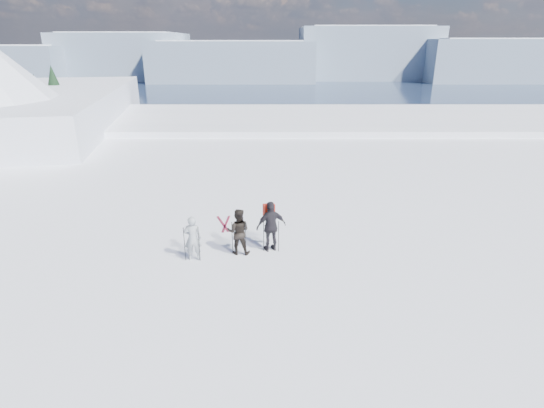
# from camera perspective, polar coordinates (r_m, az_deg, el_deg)

# --- Properties ---
(lake_basin) EXTENTS (820.00, 820.00, 71.62)m
(lake_basin) POSITION_cam_1_polar(r_m,az_deg,el_deg) (43.55, 1.89, 2.65)
(lake_basin) COLOR white
(lake_basin) RESTS_ON ground
(far_mountain_range) EXTENTS (770.00, 110.00, 53.00)m
(far_mountain_range) POSITION_cam_1_polar(r_m,az_deg,el_deg) (467.37, 3.98, 19.12)
(far_mountain_range) COLOR slate
(far_mountain_range) RESTS_ON ground
(near_ridge) EXTENTS (31.37, 35.68, 25.62)m
(near_ridge) POSITION_cam_1_polar(r_m,az_deg,el_deg) (48.95, -31.04, 5.38)
(near_ridge) COLOR white
(near_ridge) RESTS_ON ground
(skier_grey) EXTENTS (0.62, 0.43, 1.63)m
(skier_grey) POSITION_cam_1_polar(r_m,az_deg,el_deg) (14.91, -10.62, -4.56)
(skier_grey) COLOR #8E959B
(skier_grey) RESTS_ON ground
(skier_dark) EXTENTS (0.87, 0.70, 1.70)m
(skier_dark) POSITION_cam_1_polar(r_m,az_deg,el_deg) (15.13, -4.54, -3.71)
(skier_dark) COLOR black
(skier_dark) RESTS_ON ground
(skier_pack) EXTENTS (1.20, 0.80, 1.89)m
(skier_pack) POSITION_cam_1_polar(r_m,az_deg,el_deg) (15.26, -0.11, -3.02)
(skier_pack) COLOR black
(skier_pack) RESTS_ON ground
(backpack) EXTENTS (0.46, 0.35, 0.52)m
(backpack) POSITION_cam_1_polar(r_m,az_deg,el_deg) (15.03, -0.43, 1.55)
(backpack) COLOR red
(backpack) RESTS_ON skier_pack
(ski_poles) EXTENTS (3.28, 0.77, 1.33)m
(ski_poles) POSITION_cam_1_polar(r_m,az_deg,el_deg) (15.09, -5.08, -4.71)
(ski_poles) COLOR black
(ski_poles) RESTS_ON ground
(skis_loose) EXTENTS (0.71, 1.70, 0.03)m
(skis_loose) POSITION_cam_1_polar(r_m,az_deg,el_deg) (17.92, -6.42, -2.66)
(skis_loose) COLOR black
(skis_loose) RESTS_ON ground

